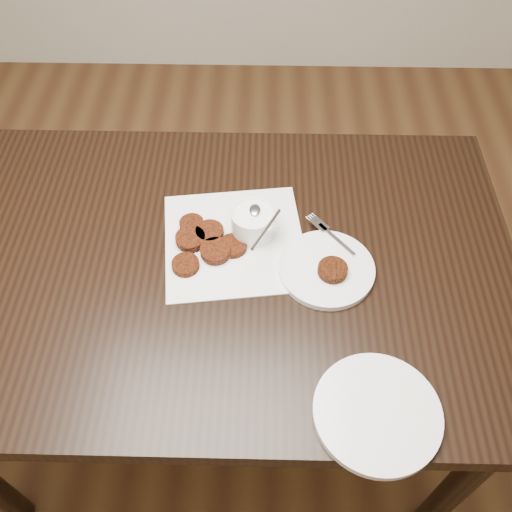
{
  "coord_description": "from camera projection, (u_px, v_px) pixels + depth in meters",
  "views": [
    {
      "loc": [
        0.17,
        -0.58,
        1.67
      ],
      "look_at": [
        0.16,
        0.1,
        0.8
      ],
      "focal_mm": 38.78,
      "sensor_mm": 36.0,
      "label": 1
    }
  ],
  "objects": [
    {
      "name": "plate_empty",
      "position": [
        377.0,
        413.0,
        0.95
      ],
      "size": [
        0.26,
        0.26,
        0.02
      ],
      "primitive_type": "cylinder",
      "rotation": [
        0.0,
        0.0,
        0.17
      ],
      "color": "white",
      "rests_on": "table"
    },
    {
      "name": "plate_with_patty",
      "position": [
        327.0,
        267.0,
        1.13
      ],
      "size": [
        0.28,
        0.28,
        0.03
      ],
      "primitive_type": null,
      "rotation": [
        0.0,
        0.0,
        -0.88
      ],
      "color": "white",
      "rests_on": "table"
    },
    {
      "name": "patty_cluster",
      "position": [
        204.0,
        241.0,
        1.17
      ],
      "size": [
        0.24,
        0.24,
        0.02
      ],
      "primitive_type": null,
      "rotation": [
        0.0,
        0.0,
        -0.21
      ],
      "color": "maroon",
      "rests_on": "napkin"
    },
    {
      "name": "floor",
      "position": [
        203.0,
        444.0,
        1.67
      ],
      "size": [
        4.0,
        4.0,
        0.0
      ],
      "primitive_type": "plane",
      "color": "brown",
      "rests_on": "ground"
    },
    {
      "name": "napkin",
      "position": [
        234.0,
        241.0,
        1.19
      ],
      "size": [
        0.33,
        0.33,
        0.0
      ],
      "primitive_type": "cube",
      "rotation": [
        0.0,
        0.0,
        0.13
      ],
      "color": "silver",
      "rests_on": "table"
    },
    {
      "name": "table",
      "position": [
        223.0,
        346.0,
        1.46
      ],
      "size": [
        1.28,
        0.82,
        0.75
      ],
      "primitive_type": "cube",
      "color": "black",
      "rests_on": "floor"
    },
    {
      "name": "sauce_ramekin",
      "position": [
        253.0,
        212.0,
        1.15
      ],
      "size": [
        0.16,
        0.16,
        0.13
      ],
      "primitive_type": null,
      "rotation": [
        0.0,
        0.0,
        -0.32
      ],
      "color": "white",
      "rests_on": "napkin"
    }
  ]
}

